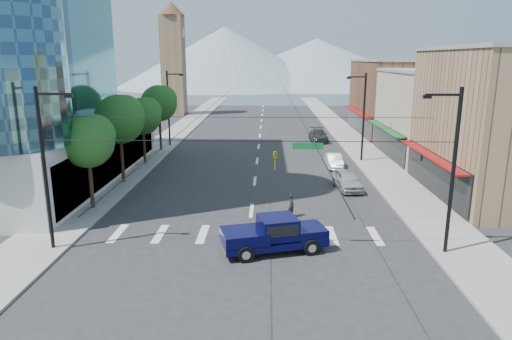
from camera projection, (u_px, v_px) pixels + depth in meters
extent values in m
plane|color=#28282B|center=(248.00, 245.00, 26.10)|extent=(160.00, 160.00, 0.00)
cube|color=gray|center=(176.00, 133.00, 65.24)|extent=(4.00, 120.00, 0.15)
cube|color=gray|center=(345.00, 133.00, 64.62)|extent=(4.00, 120.00, 0.15)
cube|color=tan|center=(448.00, 116.00, 47.83)|extent=(12.00, 14.00, 9.00)
cube|color=brown|center=(404.00, 98.00, 63.24)|extent=(12.00, 18.00, 10.00)
cube|color=#8C6B4C|center=(174.00, 66.00, 84.59)|extent=(4.00, 4.00, 18.00)
cone|color=brown|center=(171.00, 8.00, 82.17)|extent=(4.80, 4.80, 2.40)
cone|color=gray|center=(225.00, 57.00, 169.54)|extent=(80.00, 80.00, 22.00)
cone|color=gray|center=(316.00, 62.00, 178.82)|extent=(90.00, 90.00, 18.00)
cylinder|color=black|center=(91.00, 178.00, 31.68)|extent=(0.28, 0.28, 4.55)
sphere|color=#25551C|center=(87.00, 141.00, 31.06)|extent=(3.64, 3.64, 3.64)
sphere|color=#25551C|center=(94.00, 135.00, 31.24)|extent=(2.86, 2.86, 2.86)
cylinder|color=black|center=(122.00, 154.00, 38.41)|extent=(0.28, 0.28, 5.11)
sphere|color=#25551C|center=(119.00, 119.00, 37.71)|extent=(4.09, 4.09, 4.09)
sphere|color=#25551C|center=(125.00, 114.00, 37.90)|extent=(3.21, 3.21, 3.21)
cylinder|color=black|center=(144.00, 142.00, 45.27)|extent=(0.28, 0.28, 4.55)
sphere|color=#25551C|center=(142.00, 116.00, 44.65)|extent=(3.64, 3.64, 3.64)
sphere|color=#25551C|center=(147.00, 112.00, 44.84)|extent=(2.86, 2.86, 2.86)
cylinder|color=black|center=(160.00, 129.00, 52.00)|extent=(0.28, 0.28, 5.11)
sphere|color=#25551C|center=(159.00, 103.00, 51.31)|extent=(4.09, 4.09, 4.09)
sphere|color=#25551C|center=(163.00, 100.00, 51.49)|extent=(3.21, 3.21, 3.21)
cylinder|color=black|center=(45.00, 171.00, 24.34)|extent=(0.20, 0.20, 9.00)
cylinder|color=black|center=(453.00, 174.00, 23.79)|extent=(0.20, 0.20, 9.00)
cylinder|color=black|center=(246.00, 141.00, 23.66)|extent=(21.60, 0.04, 0.04)
imported|color=gold|center=(275.00, 161.00, 23.87)|extent=(0.16, 0.20, 1.00)
cube|color=#0C6626|center=(308.00, 146.00, 23.64)|extent=(1.60, 0.06, 0.35)
cylinder|color=black|center=(168.00, 109.00, 54.44)|extent=(0.20, 0.20, 9.00)
cube|color=black|center=(174.00, 74.00, 53.45)|extent=(1.80, 0.12, 0.12)
cube|color=black|center=(181.00, 75.00, 53.45)|extent=(0.40, 0.25, 0.18)
cylinder|color=black|center=(364.00, 118.00, 46.12)|extent=(0.20, 0.20, 9.00)
cube|color=black|center=(357.00, 77.00, 45.17)|extent=(1.80, 0.12, 0.12)
cube|color=black|center=(349.00, 78.00, 45.21)|extent=(0.40, 0.25, 0.18)
cube|color=#070738|center=(274.00, 241.00, 25.09)|extent=(6.08, 3.57, 0.36)
cube|color=#070738|center=(309.00, 231.00, 25.48)|extent=(2.14, 2.36, 0.57)
cube|color=#070738|center=(278.00, 227.00, 24.94)|extent=(2.43, 2.39, 1.15)
cube|color=black|center=(278.00, 225.00, 24.91)|extent=(2.24, 2.37, 0.62)
cube|color=#070738|center=(244.00, 236.00, 24.57)|extent=(2.87, 2.66, 0.68)
cube|color=silver|center=(322.00, 237.00, 25.77)|extent=(0.66, 1.94, 0.36)
cube|color=silver|center=(223.00, 247.00, 24.40)|extent=(0.66, 1.94, 0.31)
cylinder|color=black|center=(311.00, 247.00, 24.63)|extent=(0.93, 0.54, 0.87)
cylinder|color=black|center=(299.00, 234.00, 26.49)|extent=(0.93, 0.54, 0.87)
cylinder|color=black|center=(246.00, 254.00, 23.75)|extent=(0.93, 0.54, 0.87)
cylinder|color=black|center=(238.00, 240.00, 25.61)|extent=(0.93, 0.54, 0.87)
imported|color=black|center=(291.00, 206.00, 30.50)|extent=(0.52, 0.66, 1.60)
imported|color=silver|center=(347.00, 180.00, 37.01)|extent=(2.21, 4.65, 1.53)
imported|color=white|center=(334.00, 161.00, 44.53)|extent=(1.41, 4.02, 1.32)
imported|color=#313234|center=(318.00, 135.00, 58.73)|extent=(2.18, 5.30, 1.53)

